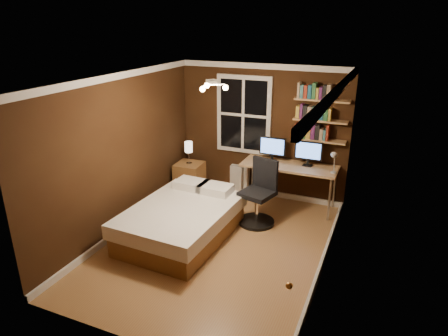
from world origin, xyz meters
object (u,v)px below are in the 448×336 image
at_px(nightstand, 190,178).
at_px(bedside_lamp, 189,153).
at_px(desk, 289,168).
at_px(bed, 182,221).
at_px(radiator, 240,179).
at_px(desk_lamp, 334,162).
at_px(office_chair, 259,199).
at_px(monitor_left, 272,149).
at_px(monitor_right, 308,154).

xyz_separation_m(nightstand, bedside_lamp, (0.00, 0.00, 0.53)).
bearing_deg(desk, nightstand, -174.35).
relative_size(bed, bedside_lamp, 4.59).
bearing_deg(radiator, desk_lamp, -12.72).
bearing_deg(desk_lamp, nightstand, -179.72).
height_order(desk, office_chair, office_chair).
distance_m(monitor_left, monitor_right, 0.65).
height_order(nightstand, desk_lamp, desk_lamp).
xyz_separation_m(nightstand, monitor_right, (2.21, 0.27, 0.71)).
distance_m(bed, desk_lamp, 2.65).
distance_m(nightstand, desk_lamp, 2.78).
height_order(bedside_lamp, radiator, bedside_lamp).
height_order(radiator, desk, desk).
height_order(bedside_lamp, monitor_left, monitor_left).
distance_m(radiator, office_chair, 1.28).
relative_size(monitor_right, desk_lamp, 1.09).
bearing_deg(monitor_right, nightstand, -172.96).
height_order(nightstand, office_chair, office_chair).
bearing_deg(nightstand, bedside_lamp, 0.00).
bearing_deg(office_chair, desk_lamp, 46.08).
distance_m(bed, desk, 2.18).
relative_size(radiator, monitor_right, 1.15).
xyz_separation_m(nightstand, monitor_left, (1.56, 0.27, 0.71)).
relative_size(radiator, desk_lamp, 1.25).
xyz_separation_m(bed, bedside_lamp, (-0.68, 1.55, 0.55)).
bearing_deg(desk_lamp, bed, -142.08).
height_order(monitor_right, desk_lamp, monitor_right).
xyz_separation_m(desk_lamp, office_chair, (-1.07, -0.63, -0.59)).
bearing_deg(monitor_left, desk, -13.58).
height_order(bed, monitor_left, monitor_left).
bearing_deg(office_chair, desk, 85.81).
bearing_deg(monitor_left, office_chair, -86.24).
xyz_separation_m(bedside_lamp, desk_lamp, (2.69, 0.01, 0.18)).
height_order(bed, office_chair, office_chair).
height_order(desk, monitor_right, monitor_right).
height_order(bedside_lamp, desk_lamp, desk_lamp).
bearing_deg(nightstand, desk_lamp, -1.98).
relative_size(desk, monitor_left, 3.51).
distance_m(nightstand, radiator, 0.98).
distance_m(monitor_left, office_chair, 1.07).
relative_size(monitor_left, desk_lamp, 1.09).
relative_size(bed, desk, 1.19).
height_order(bed, radiator, bed).
relative_size(desk, monitor_right, 3.51).
xyz_separation_m(bedside_lamp, monitor_right, (2.21, 0.27, 0.19)).
distance_m(radiator, desk, 1.15).
relative_size(desk, office_chair, 1.54).
height_order(nightstand, radiator, nightstand).
bearing_deg(monitor_left, monitor_right, 0.00).
xyz_separation_m(desk, office_chair, (-0.29, -0.80, -0.31)).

